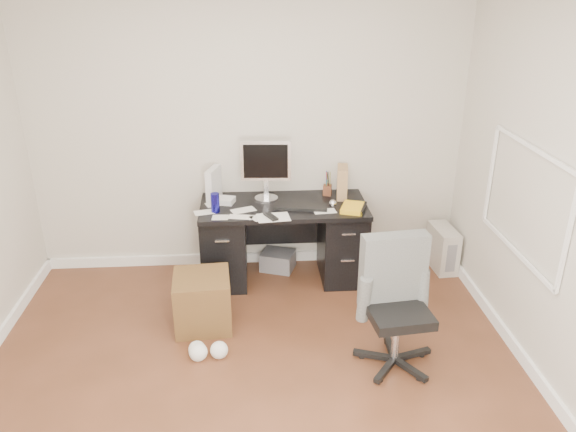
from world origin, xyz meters
name	(u,v)px	position (x,y,z in m)	size (l,w,h in m)	color
ground	(255,398)	(0.00, 0.00, 0.00)	(4.00, 4.00, 0.00)	#4E2C19
room_shell	(254,165)	(0.03, 0.03, 1.66)	(4.02, 4.02, 2.71)	beige
desk	(284,239)	(0.30, 1.65, 0.40)	(1.50, 0.70, 0.75)	black
loose_papers	(262,207)	(0.10, 1.60, 0.75)	(1.10, 0.60, 0.00)	white
lcd_monitor	(266,170)	(0.15, 1.78, 1.03)	(0.45, 0.26, 0.57)	silver
keyboard	(301,207)	(0.45, 1.56, 0.76)	(0.47, 0.16, 0.03)	black
computer_mouse	(333,203)	(0.73, 1.56, 0.78)	(0.07, 0.07, 0.07)	silver
travel_mug	(215,203)	(-0.30, 1.52, 0.84)	(0.08, 0.08, 0.17)	#18148C
white_binder	(214,184)	(-0.33, 1.79, 0.91)	(0.12, 0.27, 0.31)	silver
magazine_file	(342,182)	(0.85, 1.80, 0.90)	(0.12, 0.25, 0.29)	#9B724B
pen_cup	(327,183)	(0.73, 1.86, 0.86)	(0.10, 0.10, 0.23)	#512717
yellow_book	(353,208)	(0.90, 1.47, 0.77)	(0.19, 0.25, 0.04)	yellow
paper_remote	(273,216)	(0.19, 1.36, 0.76)	(0.28, 0.22, 0.02)	white
office_chair	(399,307)	(1.04, 0.30, 0.49)	(0.56, 0.56, 0.98)	#4A4D4A
pc_tower	(442,248)	(1.86, 1.74, 0.21)	(0.19, 0.42, 0.42)	#B5AFA4
shopping_bag	(350,249)	(0.96, 1.86, 0.17)	(0.26, 0.18, 0.35)	white
wicker_basket	(203,301)	(-0.41, 0.91, 0.22)	(0.45, 0.45, 0.45)	#4D2B17
desk_printer	(278,260)	(0.25, 1.82, 0.09)	(0.31, 0.25, 0.18)	slate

